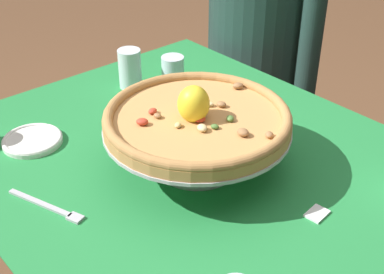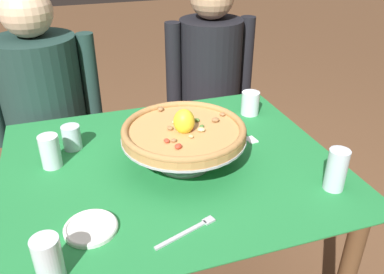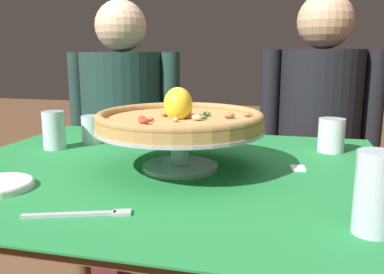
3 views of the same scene
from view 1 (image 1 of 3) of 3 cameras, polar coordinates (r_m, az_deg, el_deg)
The scene contains 9 objects.
dining_table at distance 1.33m, azimuth -0.33°, elevation -5.77°, with size 1.15×0.98×0.73m.
pizza_stand at distance 1.19m, azimuth 0.55°, elevation -0.05°, with size 0.43×0.43×0.11m.
pizza at distance 1.16m, azimuth 0.55°, elevation 2.10°, with size 0.42×0.42×0.10m.
water_glass_side_left at distance 1.58m, azimuth -6.76°, elevation 7.14°, with size 0.07×0.07×0.12m.
water_glass_back_left at distance 1.58m, azimuth -2.10°, elevation 6.98°, with size 0.07×0.07×0.09m.
side_plate at distance 1.37m, azimuth -17.01°, elevation -0.31°, with size 0.15×0.15×0.02m.
dinner_fork at distance 1.15m, azimuth -15.30°, elevation -7.37°, with size 0.19×0.08×0.01m.
sugar_packet at distance 1.13m, azimuth 13.46°, elevation -8.14°, with size 0.05×0.04×0.01m, color white.
diner_left at distance 2.04m, azimuth 7.24°, elevation 8.23°, with size 0.53×0.38×1.25m.
Camera 1 is at (0.79, -0.68, 1.45)m, focal length 48.93 mm.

